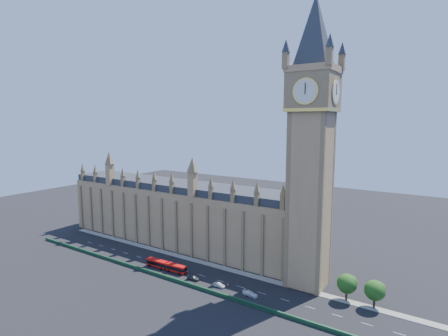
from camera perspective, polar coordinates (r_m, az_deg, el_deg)
The scene contains 15 objects.
ground at distance 133.78m, azimuth -5.04°, elevation -16.70°, with size 400.00×400.00×0.00m, color black.
palace_westminster at distance 160.22m, azimuth -7.34°, elevation -7.35°, with size 120.00×20.00×28.00m.
elizabeth_tower at distance 116.07m, azimuth 14.20°, elevation 7.16°, with size 20.59×20.59×105.00m.
bridge_parapet at distance 127.23m, azimuth -7.66°, elevation -17.77°, with size 160.00×0.60×1.20m, color #1E4C2D.
kerb_north at distance 140.71m, azimuth -2.58°, elevation -15.38°, with size 160.00×3.00×0.16m, color gray.
tree_east_near at distance 119.11m, azimuth 19.55°, elevation -17.32°, with size 6.00×6.00×8.50m.
tree_east_far at distance 117.81m, azimuth 23.52°, elevation -17.81°, with size 6.00×6.00×8.50m.
red_bus at distance 136.96m, azimuth -9.43°, elevation -15.47°, with size 17.44×3.39×2.95m.
car_grey at distance 128.36m, azimuth -5.06°, elevation -17.40°, with size 1.87×4.64×1.58m, color #3B3C42.
car_silver at distance 123.14m, azimuth -0.83°, elevation -18.55°, with size 1.47×4.22×1.39m, color #A7A9AF.
car_white at distance 117.94m, azimuth 4.30°, elevation -19.79°, with size 2.11×5.20×1.51m, color white.
cone_a at distance 118.72m, azimuth 3.79°, elevation -19.82°, with size 0.41×0.41×0.65m.
cone_b at distance 124.02m, azimuth 0.63°, elevation -18.54°, with size 0.53×0.53×0.70m.
cone_c at distance 124.44m, azimuth 0.65°, elevation -18.45°, with size 0.52×0.52×0.66m.
cone_d at distance 119.04m, azimuth 4.82°, elevation -19.73°, with size 0.60×0.60×0.76m.
Camera 1 is at (75.48, -95.86, 54.87)m, focal length 28.00 mm.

